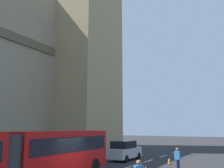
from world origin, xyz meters
TOP-DOWN VIEW (x-y plane):
  - sedan_lead at (10.18, 2.25)m, footprint 4.40×1.86m
  - traffic_cone_east at (9.65, -2.33)m, footprint 0.36×0.36m
  - pedestrian_by_kerb at (6.26, -3.99)m, footprint 0.35×0.44m

SIDE VIEW (x-z plane):
  - traffic_cone_east at x=9.65m, z-range -0.01..0.57m
  - pedestrian_by_kerb at x=6.26m, z-range 0.07..1.76m
  - sedan_lead at x=10.18m, z-range -0.01..1.84m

